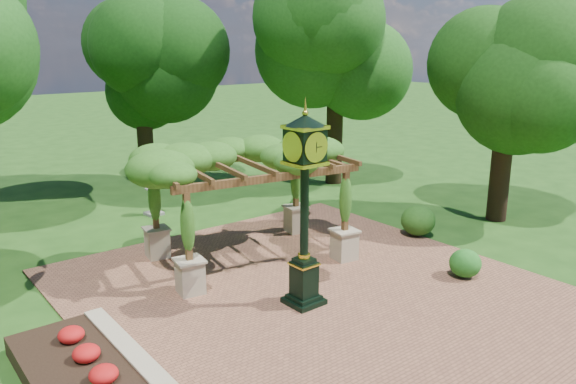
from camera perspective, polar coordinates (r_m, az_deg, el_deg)
ground at (r=12.21m, az=7.44°, el=-12.44°), size 120.00×120.00×0.00m
brick_plaza at (r=12.84m, az=4.21°, el=-10.82°), size 10.00×12.00×0.04m
border_wall at (r=10.17m, az=-14.22°, el=-17.52°), size 0.35×5.00×0.40m
pedestal_clock at (r=11.71m, az=1.71°, el=-0.16°), size 0.86×0.86×4.24m
pergola at (r=14.37m, az=-3.99°, el=2.73°), size 5.36×3.82×3.12m
sundial at (r=19.29m, az=-13.52°, el=-1.08°), size 0.57×0.57×0.94m
shrub_front at (r=14.45m, az=17.56°, el=-6.91°), size 0.95×0.95×0.69m
shrub_mid at (r=17.10m, az=13.08°, el=-2.82°), size 1.24×1.24×0.91m
shrub_back at (r=18.72m, az=1.22°, el=-1.32°), size 0.93×0.93×0.64m
tree_north at (r=23.04m, az=-14.75°, el=12.13°), size 3.82×3.82×6.81m
tree_east_far at (r=22.66m, az=4.95°, el=15.22°), size 4.46×4.46×8.35m
tree_east_near at (r=18.83m, az=21.66°, el=11.44°), size 3.98×3.98×6.98m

